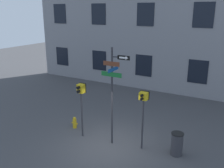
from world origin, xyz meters
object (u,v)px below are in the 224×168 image
street_sign_pole (113,88)px  pedestrian_signal_right (143,105)px  trash_bin (177,144)px  fire_hydrant (75,123)px  pedestrian_signal_left (81,95)px

street_sign_pole → pedestrian_signal_right: (1.33, 0.24, -0.58)m
street_sign_pole → trash_bin: street_sign_pole is taller
street_sign_pole → pedestrian_signal_right: street_sign_pole is taller
street_sign_pole → trash_bin: size_ratio=4.41×
fire_hydrant → trash_bin: trash_bin is taller
pedestrian_signal_right → trash_bin: 2.17m
street_sign_pole → fire_hydrant: street_sign_pole is taller
street_sign_pole → pedestrian_signal_right: size_ratio=1.67×
pedestrian_signal_left → fire_hydrant: bearing=149.3°
trash_bin → street_sign_pole: bearing=-170.0°
pedestrian_signal_left → pedestrian_signal_right: (2.96, 0.38, -0.03)m
pedestrian_signal_left → pedestrian_signal_right: 2.99m
pedestrian_signal_right → fire_hydrant: size_ratio=4.36×
pedestrian_signal_left → trash_bin: size_ratio=2.65×
street_sign_pole → fire_hydrant: size_ratio=7.29×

